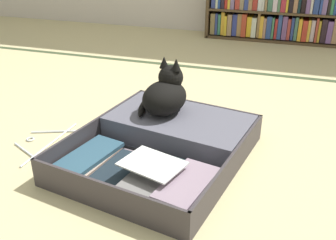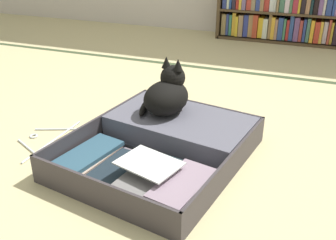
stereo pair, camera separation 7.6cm
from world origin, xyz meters
TOP-DOWN VIEW (x-y plane):
  - ground_plane at (0.00, 0.00)m, footprint 10.00×10.00m
  - tatami_border at (0.00, 1.27)m, footprint 4.80×0.05m
  - open_suitcase at (-0.02, 0.01)m, footprint 0.84×0.94m
  - black_cat at (-0.08, 0.18)m, footprint 0.28×0.29m
  - clothes_hanger at (-0.62, -0.09)m, footprint 0.24×0.45m

SIDE VIEW (x-z plane):
  - ground_plane at x=0.00m, z-range 0.00..0.00m
  - tatami_border at x=0.00m, z-range 0.00..0.00m
  - clothes_hanger at x=-0.62m, z-range 0.00..0.01m
  - open_suitcase at x=-0.02m, z-range -0.01..0.12m
  - black_cat at x=-0.08m, z-range 0.09..0.36m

